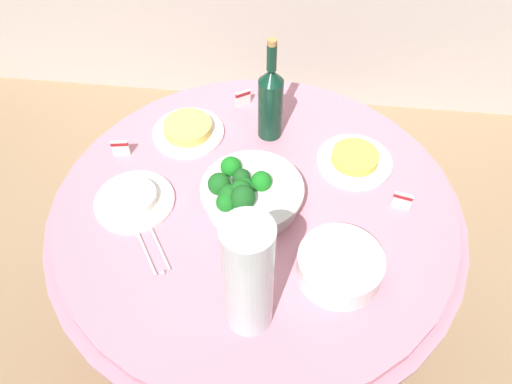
{
  "coord_description": "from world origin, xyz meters",
  "views": [
    {
      "loc": [
        0.1,
        -0.9,
        1.86
      ],
      "look_at": [
        0.0,
        0.0,
        0.79
      ],
      "focal_mm": 36.57,
      "sensor_mm": 36.0,
      "label": 1
    }
  ],
  "objects_px": {
    "food_plate_noodles": "(188,130)",
    "food_plate_fried_egg": "(355,160)",
    "serving_tongs": "(153,251)",
    "label_placard_mid": "(120,147)",
    "wine_bottle": "(271,101)",
    "broccoli_bowl": "(248,192)",
    "plate_stack": "(340,266)",
    "food_plate_rice": "(134,199)",
    "label_placard_front": "(243,98)",
    "label_placard_rear": "(402,200)",
    "decorative_fruit_vase": "(249,279)"
  },
  "relations": [
    {
      "from": "serving_tongs",
      "to": "label_placard_mid",
      "type": "xyz_separation_m",
      "value": [
        -0.18,
        0.33,
        0.03
      ]
    },
    {
      "from": "plate_stack",
      "to": "serving_tongs",
      "type": "distance_m",
      "value": 0.47
    },
    {
      "from": "serving_tongs",
      "to": "food_plate_fried_egg",
      "type": "height_order",
      "value": "food_plate_fried_egg"
    },
    {
      "from": "label_placard_mid",
      "to": "label_placard_rear",
      "type": "bearing_deg",
      "value": -7.62
    },
    {
      "from": "plate_stack",
      "to": "label_placard_front",
      "type": "height_order",
      "value": "plate_stack"
    },
    {
      "from": "broccoli_bowl",
      "to": "serving_tongs",
      "type": "xyz_separation_m",
      "value": [
        -0.22,
        -0.19,
        -0.04
      ]
    },
    {
      "from": "wine_bottle",
      "to": "food_plate_fried_egg",
      "type": "relative_size",
      "value": 1.53
    },
    {
      "from": "food_plate_fried_egg",
      "to": "label_placard_front",
      "type": "height_order",
      "value": "label_placard_front"
    },
    {
      "from": "serving_tongs",
      "to": "food_plate_rice",
      "type": "relative_size",
      "value": 0.72
    },
    {
      "from": "broccoli_bowl",
      "to": "label_placard_rear",
      "type": "height_order",
      "value": "broccoli_bowl"
    },
    {
      "from": "plate_stack",
      "to": "decorative_fruit_vase",
      "type": "distance_m",
      "value": 0.28
    },
    {
      "from": "plate_stack",
      "to": "label_placard_front",
      "type": "xyz_separation_m",
      "value": [
        -0.32,
        0.61,
        -0.0
      ]
    },
    {
      "from": "serving_tongs",
      "to": "food_plate_noodles",
      "type": "height_order",
      "value": "food_plate_noodles"
    },
    {
      "from": "plate_stack",
      "to": "food_plate_fried_egg",
      "type": "xyz_separation_m",
      "value": [
        0.04,
        0.38,
        -0.02
      ]
    },
    {
      "from": "decorative_fruit_vase",
      "to": "label_placard_rear",
      "type": "relative_size",
      "value": 6.18
    },
    {
      "from": "broccoli_bowl",
      "to": "label_placard_front",
      "type": "xyz_separation_m",
      "value": [
        -0.07,
        0.41,
        -0.01
      ]
    },
    {
      "from": "broccoli_bowl",
      "to": "decorative_fruit_vase",
      "type": "height_order",
      "value": "decorative_fruit_vase"
    },
    {
      "from": "decorative_fruit_vase",
      "to": "food_plate_fried_egg",
      "type": "bearing_deg",
      "value": 64.61
    },
    {
      "from": "plate_stack",
      "to": "label_placard_front",
      "type": "bearing_deg",
      "value": 117.61
    },
    {
      "from": "broccoli_bowl",
      "to": "food_plate_noodles",
      "type": "bearing_deg",
      "value": 130.84
    },
    {
      "from": "plate_stack",
      "to": "food_plate_noodles",
      "type": "relative_size",
      "value": 0.95
    },
    {
      "from": "food_plate_noodles",
      "to": "food_plate_fried_egg",
      "type": "xyz_separation_m",
      "value": [
        0.51,
        -0.07,
        -0.0
      ]
    },
    {
      "from": "serving_tongs",
      "to": "food_plate_fried_egg",
      "type": "xyz_separation_m",
      "value": [
        0.51,
        0.37,
        0.01
      ]
    },
    {
      "from": "wine_bottle",
      "to": "label_placard_front",
      "type": "height_order",
      "value": "wine_bottle"
    },
    {
      "from": "wine_bottle",
      "to": "food_plate_fried_egg",
      "type": "height_order",
      "value": "wine_bottle"
    },
    {
      "from": "label_placard_mid",
      "to": "plate_stack",
      "type": "bearing_deg",
      "value": -27.68
    },
    {
      "from": "serving_tongs",
      "to": "food_plate_noodles",
      "type": "relative_size",
      "value": 0.72
    },
    {
      "from": "serving_tongs",
      "to": "label_placard_front",
      "type": "relative_size",
      "value": 2.88
    },
    {
      "from": "label_placard_rear",
      "to": "label_placard_front",
      "type": "bearing_deg",
      "value": 142.16
    },
    {
      "from": "wine_bottle",
      "to": "serving_tongs",
      "type": "xyz_separation_m",
      "value": [
        -0.25,
        -0.47,
        -0.12
      ]
    },
    {
      "from": "wine_bottle",
      "to": "decorative_fruit_vase",
      "type": "height_order",
      "value": "decorative_fruit_vase"
    },
    {
      "from": "broccoli_bowl",
      "to": "label_placard_front",
      "type": "relative_size",
      "value": 5.09
    },
    {
      "from": "broccoli_bowl",
      "to": "food_plate_rice",
      "type": "distance_m",
      "value": 0.31
    },
    {
      "from": "broccoli_bowl",
      "to": "plate_stack",
      "type": "relative_size",
      "value": 1.33
    },
    {
      "from": "decorative_fruit_vase",
      "to": "label_placard_front",
      "type": "bearing_deg",
      "value": 98.54
    },
    {
      "from": "food_plate_noodles",
      "to": "label_placard_rear",
      "type": "xyz_separation_m",
      "value": [
        0.63,
        -0.22,
        0.01
      ]
    },
    {
      "from": "wine_bottle",
      "to": "food_plate_fried_egg",
      "type": "distance_m",
      "value": 0.3
    },
    {
      "from": "label_placard_mid",
      "to": "food_plate_fried_egg",
      "type": "bearing_deg",
      "value": 3.76
    },
    {
      "from": "broccoli_bowl",
      "to": "label_placard_mid",
      "type": "distance_m",
      "value": 0.42
    },
    {
      "from": "broccoli_bowl",
      "to": "food_plate_fried_egg",
      "type": "distance_m",
      "value": 0.35
    },
    {
      "from": "label_placard_front",
      "to": "label_placard_mid",
      "type": "distance_m",
      "value": 0.42
    },
    {
      "from": "decorative_fruit_vase",
      "to": "label_placard_rear",
      "type": "bearing_deg",
      "value": 44.64
    },
    {
      "from": "plate_stack",
      "to": "label_placard_rear",
      "type": "height_order",
      "value": "plate_stack"
    },
    {
      "from": "serving_tongs",
      "to": "food_plate_rice",
      "type": "xyz_separation_m",
      "value": [
        -0.09,
        0.15,
        0.01
      ]
    },
    {
      "from": "plate_stack",
      "to": "food_plate_noodles",
      "type": "bearing_deg",
      "value": 136.06
    },
    {
      "from": "food_plate_fried_egg",
      "to": "label_placard_front",
      "type": "distance_m",
      "value": 0.42
    },
    {
      "from": "food_plate_rice",
      "to": "label_placard_mid",
      "type": "bearing_deg",
      "value": 116.12
    },
    {
      "from": "decorative_fruit_vase",
      "to": "food_plate_fried_egg",
      "type": "height_order",
      "value": "decorative_fruit_vase"
    },
    {
      "from": "food_plate_rice",
      "to": "plate_stack",
      "type": "bearing_deg",
      "value": -16.25
    },
    {
      "from": "serving_tongs",
      "to": "label_placard_mid",
      "type": "distance_m",
      "value": 0.37
    }
  ]
}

